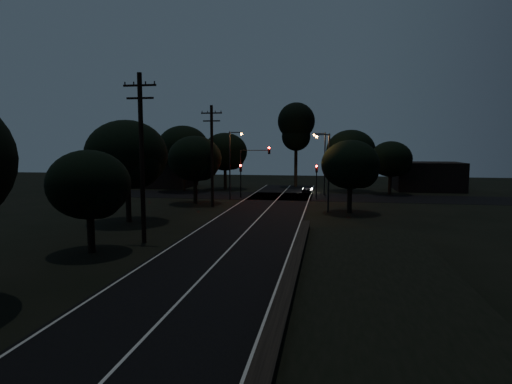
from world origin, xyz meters
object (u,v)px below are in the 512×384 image
(signal_mast, at_px, (254,162))
(streetlight_a, at_px, (231,160))
(utility_pole_far, at_px, (212,154))
(utility_pole_mid, at_px, (142,156))
(signal_left, at_px, (241,175))
(tall_pine, at_px, (296,126))
(signal_right, at_px, (317,175))
(car, at_px, (307,190))
(streetlight_c, at_px, (327,167))
(streetlight_b, at_px, (323,159))

(signal_mast, distance_m, streetlight_a, 3.13)
(utility_pole_far, bearing_deg, streetlight_a, 83.41)
(utility_pole_mid, relative_size, signal_left, 2.68)
(tall_pine, relative_size, signal_right, 3.15)
(car, bearing_deg, signal_left, 36.58)
(utility_pole_far, relative_size, streetlight_a, 1.31)
(utility_pole_mid, height_order, streetlight_a, utility_pole_mid)
(signal_left, xyz_separation_m, car, (7.80, 5.55, -2.32))
(streetlight_c, bearing_deg, utility_pole_far, 170.40)
(signal_right, relative_size, streetlight_c, 0.55)
(streetlight_a, bearing_deg, tall_pine, 69.64)
(utility_pole_mid, bearing_deg, streetlight_b, 68.70)
(utility_pole_far, bearing_deg, utility_pole_mid, -90.00)
(signal_left, relative_size, signal_right, 1.00)
(utility_pole_far, relative_size, streetlight_b, 1.31)
(signal_right, bearing_deg, streetlight_a, -168.66)
(car, bearing_deg, signal_right, 105.34)
(signal_right, relative_size, streetlight_a, 0.51)
(tall_pine, xyz_separation_m, signal_right, (3.60, -15.01, -6.46))
(signal_left, bearing_deg, utility_pole_mid, -93.21)
(signal_mast, bearing_deg, utility_pole_far, -111.11)
(utility_pole_far, bearing_deg, signal_mast, 68.89)
(signal_mast, xyz_separation_m, car, (6.11, 5.54, -3.83))
(streetlight_c, bearing_deg, signal_mast, 131.19)
(signal_right, xyz_separation_m, streetlight_c, (1.23, -9.99, 1.51))
(signal_left, distance_m, streetlight_a, 2.77)
(streetlight_a, height_order, streetlight_b, same)
(utility_pole_mid, xyz_separation_m, signal_right, (10.60, 24.99, -2.90))
(utility_pole_mid, relative_size, signal_right, 2.68)
(tall_pine, height_order, signal_right, tall_pine)
(tall_pine, distance_m, signal_right, 16.73)
(utility_pole_mid, relative_size, signal_mast, 1.76)
(streetlight_a, xyz_separation_m, streetlight_c, (11.14, -8.00, -0.29))
(tall_pine, relative_size, signal_mast, 2.06)
(signal_right, distance_m, streetlight_a, 10.26)
(utility_pole_far, height_order, tall_pine, tall_pine)
(signal_right, bearing_deg, utility_pole_far, -143.00)
(tall_pine, bearing_deg, streetlight_a, -110.36)
(utility_pole_far, relative_size, signal_right, 2.56)
(streetlight_a, bearing_deg, utility_pole_mid, -91.73)
(utility_pole_far, xyz_separation_m, streetlight_c, (11.83, -2.00, -1.13))
(signal_mast, height_order, streetlight_a, streetlight_a)
(signal_mast, bearing_deg, streetlight_a, -140.23)
(signal_left, bearing_deg, streetlight_a, -109.59)
(streetlight_a, distance_m, streetlight_c, 13.72)
(utility_pole_far, distance_m, signal_left, 8.53)
(tall_pine, distance_m, signal_mast, 16.28)
(signal_mast, distance_m, streetlight_b, 9.15)
(streetlight_a, relative_size, streetlight_c, 1.07)
(tall_pine, bearing_deg, car, -76.92)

